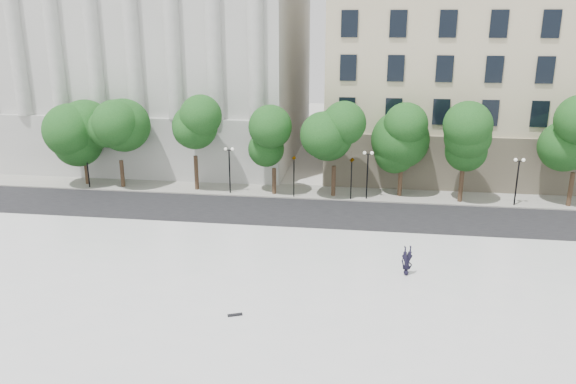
% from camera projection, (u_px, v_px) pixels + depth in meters
% --- Properties ---
extents(ground, '(160.00, 160.00, 0.00)m').
position_uv_depth(ground, '(237.00, 337.00, 26.92)').
color(ground, '#B9B6AE').
rests_on(ground, ground).
extents(plaza, '(44.00, 22.00, 0.45)m').
position_uv_depth(plaza, '(249.00, 303.00, 29.69)').
color(plaza, silver).
rests_on(plaza, ground).
extents(street, '(60.00, 8.00, 0.02)m').
position_uv_depth(street, '(289.00, 214.00, 43.96)').
color(street, black).
rests_on(street, ground).
extents(far_sidewalk, '(60.00, 4.00, 0.12)m').
position_uv_depth(far_sidewalk, '(298.00, 192.00, 49.63)').
color(far_sidewalk, '#9C9A90').
rests_on(far_sidewalk, ground).
extents(building_west, '(31.50, 27.65, 25.60)m').
position_uv_depth(building_west, '(163.00, 36.00, 61.96)').
color(building_west, beige).
rests_on(building_west, ground).
extents(building_east, '(36.00, 26.15, 23.00)m').
position_uv_depth(building_east, '(509.00, 55.00, 57.82)').
color(building_east, beige).
rests_on(building_east, ground).
extents(traffic_light_west, '(0.40, 1.58, 4.13)m').
position_uv_depth(traffic_light_west, '(294.00, 157.00, 47.00)').
color(traffic_light_west, black).
rests_on(traffic_light_west, ground).
extents(traffic_light_east, '(0.68, 1.72, 4.18)m').
position_uv_depth(traffic_light_east, '(352.00, 158.00, 46.33)').
color(traffic_light_east, black).
rests_on(traffic_light_east, ground).
extents(person_lying, '(0.99, 1.88, 0.49)m').
position_uv_depth(person_lying, '(406.00, 271.00, 32.40)').
color(person_lying, black).
rests_on(person_lying, plaza).
extents(skateboard, '(0.75, 0.45, 0.08)m').
position_uv_depth(skateboard, '(235.00, 315.00, 27.96)').
color(skateboard, black).
rests_on(skateboard, plaza).
extents(street_trees, '(46.30, 5.23, 7.75)m').
position_uv_depth(street_trees, '(301.00, 139.00, 47.48)').
color(street_trees, '#382619').
rests_on(street_trees, ground).
extents(lamp_posts, '(37.75, 0.28, 4.22)m').
position_uv_depth(lamp_posts, '(294.00, 165.00, 47.51)').
color(lamp_posts, black).
rests_on(lamp_posts, ground).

